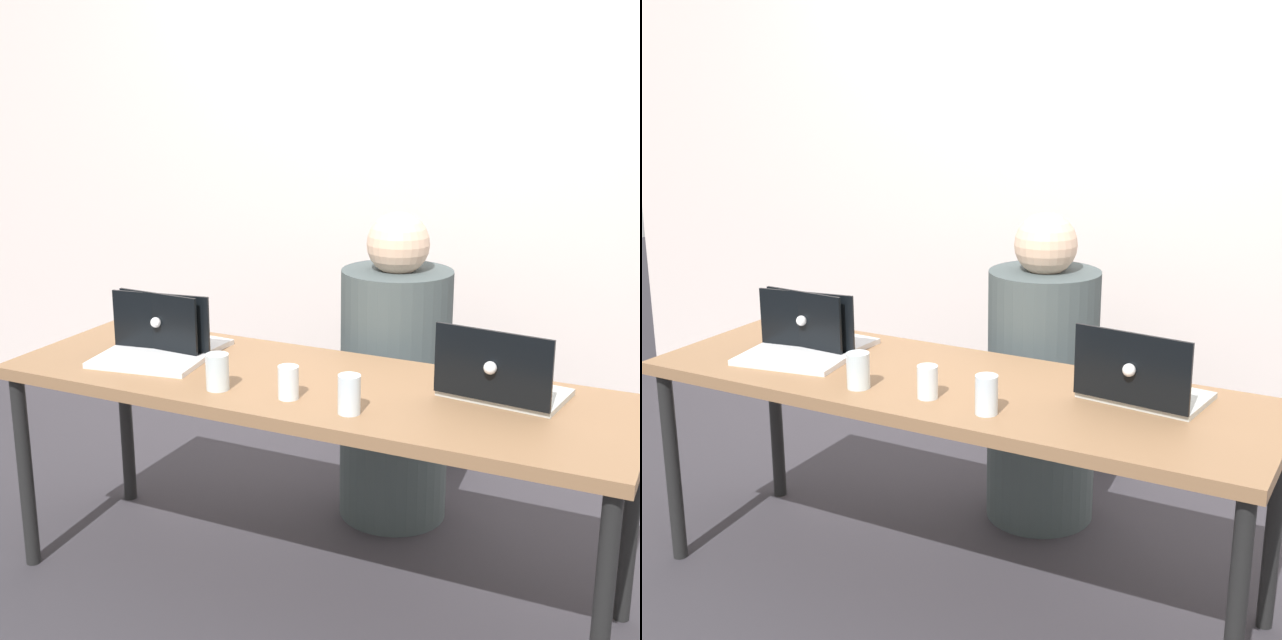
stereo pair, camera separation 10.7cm
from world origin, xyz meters
TOP-DOWN VIEW (x-y plane):
  - ground_plane at (0.00, 0.00)m, footprint 12.00×12.00m
  - back_wall at (0.00, 1.24)m, footprint 5.18×0.10m
  - desk at (0.00, 0.00)m, footprint 1.99×0.65m
  - person_at_center at (0.04, 0.62)m, footprint 0.47×0.47m
  - laptop_front_left at (-0.56, -0.04)m, footprint 0.38×0.27m
  - laptop_back_left at (-0.58, 0.09)m, footprint 0.32×0.26m
  - laptop_back_right at (0.57, 0.10)m, footprint 0.37×0.28m
  - water_glass_left at (-0.22, -0.19)m, footprint 0.07×0.07m
  - water_glass_right at (0.22, -0.20)m, footprint 0.06×0.06m
  - water_glass_center at (0.01, -0.16)m, footprint 0.06×0.06m

SIDE VIEW (x-z plane):
  - ground_plane at x=0.00m, z-range 0.00..0.00m
  - person_at_center at x=0.04m, z-range -0.07..1.11m
  - desk at x=0.00m, z-range 0.30..1.03m
  - water_glass_center at x=0.01m, z-range 0.72..0.82m
  - laptop_front_left at x=-0.56m, z-range 0.67..0.88m
  - laptop_back_left at x=-0.58m, z-range 0.67..0.88m
  - water_glass_left at x=-0.22m, z-range 0.72..0.83m
  - water_glass_right at x=0.22m, z-range 0.72..0.83m
  - laptop_back_right at x=0.57m, z-range 0.66..0.89m
  - back_wall at x=0.00m, z-range 0.00..2.36m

